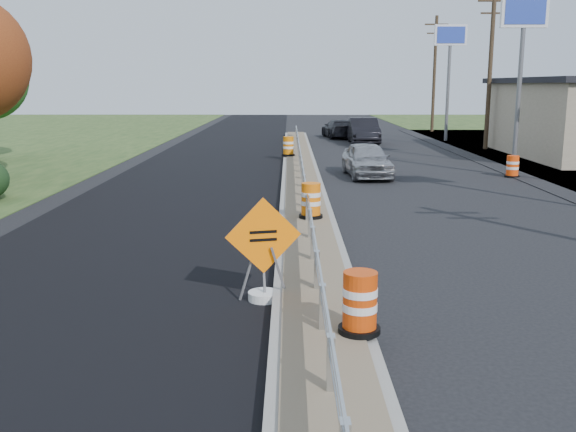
{
  "coord_description": "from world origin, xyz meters",
  "views": [
    {
      "loc": [
        -0.5,
        -15.26,
        3.88
      ],
      "look_at": [
        -0.53,
        -1.7,
        1.1
      ],
      "focal_mm": 40.0,
      "sensor_mm": 36.0,
      "label": 1
    }
  ],
  "objects_px": {
    "barrel_shoulder_near": "(512,167)",
    "car_dark_mid": "(363,131)",
    "caution_sign": "(264,275)",
    "car_dark_far": "(338,129)",
    "barrel_median_near": "(360,304)",
    "barrel_median_far": "(288,147)",
    "barrel_median_mid": "(311,201)",
    "car_silver": "(367,160)"
  },
  "relations": [
    {
      "from": "barrel_shoulder_near",
      "to": "car_dark_mid",
      "type": "relative_size",
      "value": 0.18
    },
    {
      "from": "caution_sign",
      "to": "car_dark_far",
      "type": "distance_m",
      "value": 36.89
    },
    {
      "from": "barrel_median_near",
      "to": "barrel_median_far",
      "type": "distance_m",
      "value": 24.48
    },
    {
      "from": "barrel_median_mid",
      "to": "car_silver",
      "type": "distance_m",
      "value": 10.17
    },
    {
      "from": "barrel_median_mid",
      "to": "barrel_median_far",
      "type": "relative_size",
      "value": 0.98
    },
    {
      "from": "barrel_median_near",
      "to": "barrel_shoulder_near",
      "type": "bearing_deg",
      "value": 64.91
    },
    {
      "from": "caution_sign",
      "to": "car_silver",
      "type": "height_order",
      "value": "caution_sign"
    },
    {
      "from": "caution_sign",
      "to": "car_dark_mid",
      "type": "distance_m",
      "value": 32.29
    },
    {
      "from": "barrel_median_far",
      "to": "car_dark_far",
      "type": "distance_m",
      "value": 14.78
    },
    {
      "from": "barrel_median_near",
      "to": "barrel_shoulder_near",
      "type": "relative_size",
      "value": 1.02
    },
    {
      "from": "car_dark_far",
      "to": "barrel_median_near",
      "type": "bearing_deg",
      "value": 79.12
    },
    {
      "from": "barrel_median_near",
      "to": "barrel_median_mid",
      "type": "height_order",
      "value": "barrel_median_mid"
    },
    {
      "from": "barrel_median_near",
      "to": "barrel_median_mid",
      "type": "relative_size",
      "value": 0.96
    },
    {
      "from": "caution_sign",
      "to": "car_dark_mid",
      "type": "xyz_separation_m",
      "value": [
        5.42,
        31.83,
        0.37
      ]
    },
    {
      "from": "barrel_median_mid",
      "to": "car_dark_mid",
      "type": "bearing_deg",
      "value": 80.31
    },
    {
      "from": "barrel_median_near",
      "to": "barrel_median_far",
      "type": "height_order",
      "value": "barrel_median_far"
    },
    {
      "from": "barrel_shoulder_near",
      "to": "car_dark_far",
      "type": "xyz_separation_m",
      "value": [
        -5.87,
        20.65,
        0.24
      ]
    },
    {
      "from": "barrel_median_far",
      "to": "car_dark_far",
      "type": "bearing_deg",
      "value": 75.48
    },
    {
      "from": "caution_sign",
      "to": "car_silver",
      "type": "bearing_deg",
      "value": 63.2
    },
    {
      "from": "barrel_shoulder_near",
      "to": "car_silver",
      "type": "relative_size",
      "value": 0.21
    },
    {
      "from": "caution_sign",
      "to": "barrel_median_mid",
      "type": "height_order",
      "value": "caution_sign"
    },
    {
      "from": "barrel_shoulder_near",
      "to": "car_dark_mid",
      "type": "xyz_separation_m",
      "value": [
        -4.58,
        15.83,
        0.41
      ]
    },
    {
      "from": "barrel_median_near",
      "to": "caution_sign",
      "type": "bearing_deg",
      "value": 125.81
    },
    {
      "from": "caution_sign",
      "to": "barrel_median_near",
      "type": "bearing_deg",
      "value": -67.8
    },
    {
      "from": "barrel_median_mid",
      "to": "barrel_shoulder_near",
      "type": "height_order",
      "value": "barrel_median_mid"
    },
    {
      "from": "barrel_median_mid",
      "to": "car_dark_far",
      "type": "distance_m",
      "value": 30.44
    },
    {
      "from": "car_dark_mid",
      "to": "car_silver",
      "type": "bearing_deg",
      "value": -95.45
    },
    {
      "from": "barrel_median_near",
      "to": "car_dark_far",
      "type": "distance_m",
      "value": 38.85
    },
    {
      "from": "barrel_median_far",
      "to": "caution_sign",
      "type": "bearing_deg",
      "value": -91.07
    },
    {
      "from": "barrel_median_far",
      "to": "barrel_shoulder_near",
      "type": "distance_m",
      "value": 11.49
    },
    {
      "from": "barrel_median_mid",
      "to": "barrel_median_far",
      "type": "xyz_separation_m",
      "value": [
        -0.65,
        15.98,
        0.01
      ]
    },
    {
      "from": "car_dark_far",
      "to": "car_dark_mid",
      "type": "bearing_deg",
      "value": 97.97
    },
    {
      "from": "barrel_median_near",
      "to": "barrel_median_mid",
      "type": "bearing_deg",
      "value": 93.03
    },
    {
      "from": "caution_sign",
      "to": "barrel_median_mid",
      "type": "xyz_separation_m",
      "value": [
        1.07,
        6.38,
        0.21
      ]
    },
    {
      "from": "barrel_shoulder_near",
      "to": "car_silver",
      "type": "bearing_deg",
      "value": 178.41
    },
    {
      "from": "car_silver",
      "to": "car_dark_mid",
      "type": "distance_m",
      "value": 15.74
    },
    {
      "from": "barrel_median_far",
      "to": "barrel_shoulder_near",
      "type": "bearing_deg",
      "value": -33.55
    },
    {
      "from": "car_dark_mid",
      "to": "barrel_median_far",
      "type": "bearing_deg",
      "value": -117.33
    },
    {
      "from": "barrel_median_mid",
      "to": "car_silver",
      "type": "xyz_separation_m",
      "value": [
        2.72,
        9.8,
        0.04
      ]
    },
    {
      "from": "car_silver",
      "to": "barrel_median_far",
      "type": "bearing_deg",
      "value": 114.58
    },
    {
      "from": "caution_sign",
      "to": "barrel_median_far",
      "type": "xyz_separation_m",
      "value": [
        0.42,
        22.35,
        0.22
      ]
    },
    {
      "from": "barrel_shoulder_near",
      "to": "car_dark_far",
      "type": "height_order",
      "value": "car_dark_far"
    }
  ]
}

